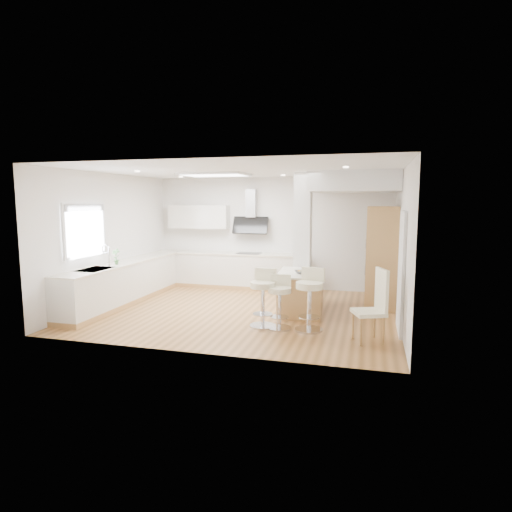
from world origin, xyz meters
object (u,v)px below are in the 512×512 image
(bar_stool_a, at_px, (263,295))
(bar_stool_b, at_px, (280,299))
(peninsula, at_px, (301,292))
(bar_stool_c, at_px, (310,296))
(dining_chair, at_px, (375,303))

(bar_stool_a, height_order, bar_stool_b, bar_stool_a)
(peninsula, relative_size, bar_stool_c, 1.31)
(bar_stool_a, height_order, dining_chair, dining_chair)
(bar_stool_b, bearing_deg, peninsula, 75.94)
(bar_stool_c, bearing_deg, bar_stool_b, -163.58)
(bar_stool_c, distance_m, dining_chair, 1.13)
(bar_stool_a, bearing_deg, bar_stool_b, -5.27)
(dining_chair, bearing_deg, peninsula, 112.17)
(peninsula, bearing_deg, dining_chair, -50.39)
(bar_stool_c, xyz_separation_m, dining_chair, (1.08, -0.33, 0.02))
(bar_stool_b, xyz_separation_m, dining_chair, (1.59, -0.30, 0.10))
(bar_stool_a, relative_size, bar_stool_c, 0.96)
(bar_stool_a, relative_size, dining_chair, 0.88)
(bar_stool_a, bearing_deg, peninsula, 68.57)
(bar_stool_b, distance_m, bar_stool_c, 0.52)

